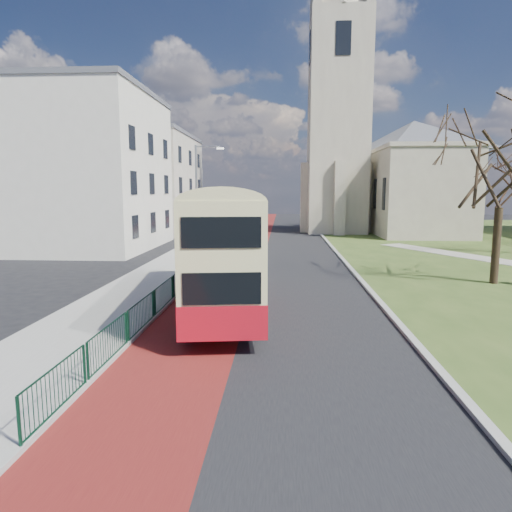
{
  "coord_description": "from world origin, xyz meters",
  "views": [
    {
      "loc": [
        1.89,
        -15.62,
        4.83
      ],
      "look_at": [
        0.73,
        4.07,
        2.0
      ],
      "focal_mm": 32.0,
      "sensor_mm": 36.0,
      "label": 1
    }
  ],
  "objects": [
    {
      "name": "road_carriageway",
      "position": [
        1.5,
        20.0,
        0.01
      ],
      "size": [
        9.0,
        120.0,
        0.01
      ],
      "primitive_type": "cube",
      "color": "black",
      "rests_on": "ground"
    },
    {
      "name": "street_block_far",
      "position": [
        -14.0,
        38.0,
        5.76
      ],
      "size": [
        10.3,
        16.3,
        11.5
      ],
      "color": "#B3AA98",
      "rests_on": "ground"
    },
    {
      "name": "bus_lane",
      "position": [
        -1.2,
        20.0,
        0.01
      ],
      "size": [
        3.4,
        120.0,
        0.01
      ],
      "primitive_type": "cube",
      "color": "#591414",
      "rests_on": "ground"
    },
    {
      "name": "bus",
      "position": [
        -0.56,
        2.57,
        2.7
      ],
      "size": [
        4.08,
        11.58,
        4.74
      ],
      "rotation": [
        0.0,
        0.0,
        0.13
      ],
      "color": "#A60F1C",
      "rests_on": "ground"
    },
    {
      "name": "kerb_east",
      "position": [
        6.1,
        22.0,
        0.07
      ],
      "size": [
        0.25,
        80.0,
        0.13
      ],
      "primitive_type": "cube",
      "color": "#999993",
      "rests_on": "ground"
    },
    {
      "name": "kerb_west",
      "position": [
        -3.0,
        20.0,
        0.07
      ],
      "size": [
        0.25,
        120.0,
        0.13
      ],
      "primitive_type": "cube",
      "color": "#999993",
      "rests_on": "ground"
    },
    {
      "name": "winter_tree_near",
      "position": [
        12.91,
        8.45,
        7.06
      ],
      "size": [
        8.29,
        8.29,
        10.13
      ],
      "rotation": [
        0.0,
        0.0,
        -0.23
      ],
      "color": "black",
      "rests_on": "grass_green"
    },
    {
      "name": "streetlamp",
      "position": [
        -4.35,
        18.0,
        4.59
      ],
      "size": [
        2.13,
        0.18,
        8.0
      ],
      "color": "gray",
      "rests_on": "pavement_west"
    },
    {
      "name": "gothic_church",
      "position": [
        12.56,
        38.0,
        13.13
      ],
      "size": [
        16.38,
        18.0,
        40.0
      ],
      "color": "gray",
      "rests_on": "ground"
    },
    {
      "name": "street_block_near",
      "position": [
        -14.0,
        22.0,
        6.51
      ],
      "size": [
        10.3,
        14.3,
        13.0
      ],
      "color": "beige",
      "rests_on": "ground"
    },
    {
      "name": "pedestrian_railing",
      "position": [
        -2.95,
        4.0,
        0.55
      ],
      "size": [
        0.07,
        24.0,
        1.12
      ],
      "color": "#0B3320",
      "rests_on": "ground"
    },
    {
      "name": "pavement_west",
      "position": [
        -5.0,
        20.0,
        0.06
      ],
      "size": [
        4.0,
        120.0,
        0.12
      ],
      "primitive_type": "cube",
      "color": "gray",
      "rests_on": "ground"
    },
    {
      "name": "ground",
      "position": [
        0.0,
        0.0,
        0.0
      ],
      "size": [
        160.0,
        160.0,
        0.0
      ],
      "primitive_type": "plane",
      "color": "black",
      "rests_on": "ground"
    }
  ]
}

